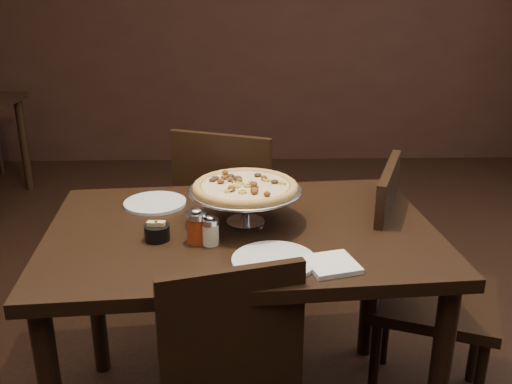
{
  "coord_description": "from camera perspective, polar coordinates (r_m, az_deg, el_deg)",
  "views": [
    {
      "loc": [
        0.1,
        -1.69,
        1.59
      ],
      "look_at": [
        0.14,
        0.13,
        0.92
      ],
      "focal_mm": 40.0,
      "sensor_mm": 36.0,
      "label": 1
    }
  ],
  "objects": [
    {
      "name": "room",
      "position": [
        1.73,
        -2.68,
        13.96
      ],
      "size": [
        6.04,
        7.04,
        2.84
      ],
      "color": "black",
      "rests_on": "ground"
    },
    {
      "name": "dining_table",
      "position": [
        1.98,
        -1.42,
        -6.35
      ],
      "size": [
        1.36,
        0.97,
        0.81
      ],
      "rotation": [
        0.0,
        0.0,
        0.08
      ],
      "color": "black",
      "rests_on": "ground"
    },
    {
      "name": "pizza_stand",
      "position": [
        1.92,
        -1.09,
        0.45
      ],
      "size": [
        0.38,
        0.38,
        0.16
      ],
      "color": "#B8B8BF",
      "rests_on": "dining_table"
    },
    {
      "name": "parmesan_shaker",
      "position": [
        1.8,
        -4.57,
        -3.89
      ],
      "size": [
        0.06,
        0.06,
        0.1
      ],
      "color": "#F8F4C1",
      "rests_on": "dining_table"
    },
    {
      "name": "pepper_flake_shaker",
      "position": [
        1.81,
        -5.95,
        -3.45
      ],
      "size": [
        0.07,
        0.07,
        0.12
      ],
      "color": "maroon",
      "rests_on": "dining_table"
    },
    {
      "name": "packet_caddy",
      "position": [
        1.86,
        -9.87,
        -3.96
      ],
      "size": [
        0.08,
        0.08,
        0.06
      ],
      "rotation": [
        0.0,
        0.0,
        -0.14
      ],
      "color": "black",
      "rests_on": "dining_table"
    },
    {
      "name": "napkin_stack",
      "position": [
        1.69,
        7.59,
        -7.18
      ],
      "size": [
        0.17,
        0.17,
        0.01
      ],
      "primitive_type": "cube",
      "rotation": [
        0.0,
        0.0,
        0.26
      ],
      "color": "white",
      "rests_on": "dining_table"
    },
    {
      "name": "plate_left",
      "position": [
        2.15,
        -10.06,
        -1.09
      ],
      "size": [
        0.23,
        0.23,
        0.01
      ],
      "primitive_type": "cylinder",
      "color": "silver",
      "rests_on": "dining_table"
    },
    {
      "name": "plate_near",
      "position": [
        1.7,
        1.81,
        -6.87
      ],
      "size": [
        0.25,
        0.25,
        0.01
      ],
      "primitive_type": "cylinder",
      "color": "silver",
      "rests_on": "dining_table"
    },
    {
      "name": "serving_spatula",
      "position": [
        1.92,
        0.45,
        0.36
      ],
      "size": [
        0.16,
        0.16,
        0.03
      ],
      "rotation": [
        0.0,
        0.0,
        -0.37
      ],
      "color": "#B8B8BF",
      "rests_on": "pizza_stand"
    },
    {
      "name": "chair_far",
      "position": [
        2.68,
        -2.34,
        -2.85
      ],
      "size": [
        0.6,
        0.6,
        0.99
      ],
      "rotation": [
        0.0,
        0.0,
        2.77
      ],
      "color": "black",
      "rests_on": "ground"
    },
    {
      "name": "chair_side",
      "position": [
        2.27,
        15.6,
        -8.49
      ],
      "size": [
        0.58,
        0.58,
        0.97
      ],
      "rotation": [
        0.0,
        0.0,
        1.21
      ],
      "color": "black",
      "rests_on": "ground"
    }
  ]
}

